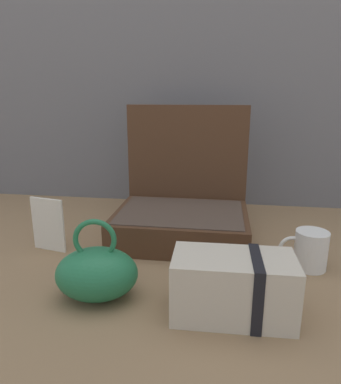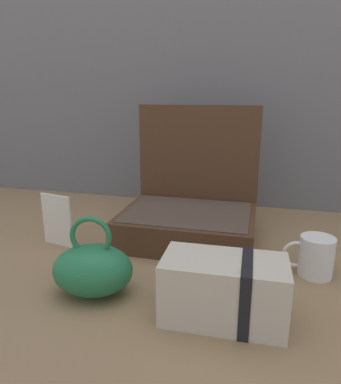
% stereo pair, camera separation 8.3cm
% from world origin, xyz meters
% --- Properties ---
extents(ground_plane, '(6.00, 6.00, 0.00)m').
position_xyz_m(ground_plane, '(0.00, 0.00, 0.00)').
color(ground_plane, '#8C6D4C').
extents(back_wall, '(3.20, 0.06, 1.40)m').
position_xyz_m(back_wall, '(0.00, 0.58, 0.70)').
color(back_wall, slate).
rests_on(back_wall, ground_plane).
extents(open_suitcase, '(0.38, 0.31, 0.39)m').
position_xyz_m(open_suitcase, '(0.01, 0.21, 0.08)').
color(open_suitcase, '#4C301E').
rests_on(open_suitcase, ground_plane).
extents(teal_pouch_handbag, '(0.19, 0.16, 0.18)m').
position_xyz_m(teal_pouch_handbag, '(-0.13, -0.17, 0.06)').
color(teal_pouch_handbag, '#237247').
rests_on(teal_pouch_handbag, ground_plane).
extents(cream_toiletry_bag, '(0.24, 0.13, 0.13)m').
position_xyz_m(cream_toiletry_bag, '(0.15, -0.18, 0.06)').
color(cream_toiletry_bag, beige).
rests_on(cream_toiletry_bag, ground_plane).
extents(coffee_mug, '(0.12, 0.08, 0.10)m').
position_xyz_m(coffee_mug, '(0.34, 0.04, 0.05)').
color(coffee_mug, white).
rests_on(coffee_mug, ground_plane).
extents(info_card_left, '(0.10, 0.03, 0.15)m').
position_xyz_m(info_card_left, '(-0.34, 0.05, 0.07)').
color(info_card_left, white).
rests_on(info_card_left, ground_plane).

